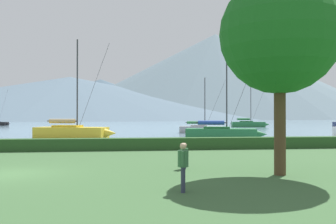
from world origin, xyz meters
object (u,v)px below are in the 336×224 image
object	(u,v)px
sailboat_slip_7	(72,132)
person_standing_walker	(183,163)
person_seated_viewer	(184,155)
sailboat_slip_0	(249,124)
sailboat_slip_6	(202,129)
sailboat_slip_8	(222,133)
park_tree	(283,27)

from	to	relation	value
sailboat_slip_7	person_standing_walker	bearing A→B (deg)	-58.97
person_seated_viewer	person_standing_walker	world-z (taller)	person_standing_walker
person_seated_viewer	sailboat_slip_0	bearing A→B (deg)	71.71
sailboat_slip_7	person_seated_viewer	world-z (taller)	sailboat_slip_7
sailboat_slip_0	sailboat_slip_7	size ratio (longest dim) A/B	0.89
sailboat_slip_6	person_standing_walker	bearing A→B (deg)	-91.20
sailboat_slip_7	person_seated_viewer	xyz separation A→B (m)	(8.28, -25.53, -0.08)
sailboat_slip_6	sailboat_slip_8	size ratio (longest dim) A/B	0.79
sailboat_slip_7	person_standing_walker	world-z (taller)	sailboat_slip_7
sailboat_slip_0	park_tree	world-z (taller)	sailboat_slip_0
sailboat_slip_8	sailboat_slip_6	bearing A→B (deg)	101.38
sailboat_slip_7	sailboat_slip_8	world-z (taller)	sailboat_slip_7
sailboat_slip_0	sailboat_slip_8	world-z (taller)	sailboat_slip_8
park_tree	sailboat_slip_8	bearing A→B (deg)	80.76
person_seated_viewer	person_standing_walker	size ratio (longest dim) A/B	0.76
sailboat_slip_8	sailboat_slip_7	bearing A→B (deg)	-178.36
sailboat_slip_6	park_tree	size ratio (longest dim) A/B	0.87
sailboat_slip_6	person_seated_viewer	bearing A→B (deg)	-91.64
person_standing_walker	sailboat_slip_7	bearing A→B (deg)	116.43
person_seated_viewer	park_tree	xyz separation A→B (m)	(3.95, -2.32, 5.73)
sailboat_slip_6	person_standing_walker	size ratio (longest dim) A/B	4.92
sailboat_slip_0	park_tree	bearing A→B (deg)	-98.69
sailboat_slip_0	sailboat_slip_8	size ratio (longest dim) A/B	0.96
sailboat_slip_6	sailboat_slip_7	bearing A→B (deg)	-135.69
sailboat_slip_8	person_standing_walker	bearing A→B (deg)	-92.47
sailboat_slip_6	park_tree	world-z (taller)	park_tree
sailboat_slip_0	sailboat_slip_7	xyz separation A→B (m)	(-34.03, -38.35, 0.07)
sailboat_slip_8	park_tree	size ratio (longest dim) A/B	1.10
sailboat_slip_8	person_seated_viewer	size ratio (longest dim) A/B	8.27
sailboat_slip_8	park_tree	xyz separation A→B (m)	(-3.88, -23.83, 5.71)
person_standing_walker	sailboat_slip_6	bearing A→B (deg)	89.80
sailboat_slip_0	sailboat_slip_7	bearing A→B (deg)	-122.04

